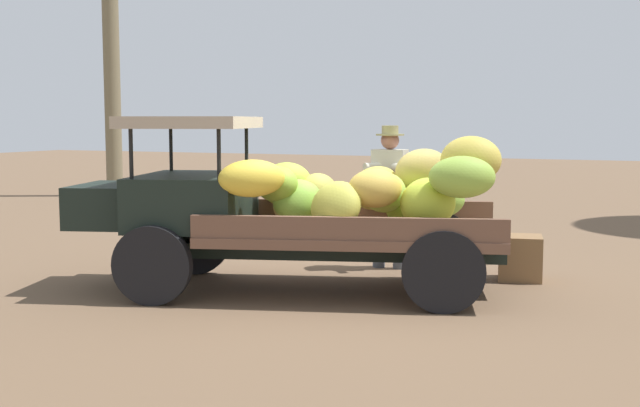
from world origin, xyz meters
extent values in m
plane|color=brown|center=(0.00, 0.00, 0.00)|extent=(60.00, 60.00, 0.00)
cube|color=black|center=(-0.16, 0.13, 0.44)|extent=(3.95, 1.59, 0.16)
cylinder|color=black|center=(0.99, 1.32, 0.39)|extent=(0.79, 0.36, 0.78)
cylinder|color=black|center=(1.46, -0.21, 0.39)|extent=(0.79, 0.36, 0.78)
cylinder|color=black|center=(-1.69, 0.50, 0.39)|extent=(0.79, 0.36, 0.78)
cylinder|color=black|center=(-1.22, -1.03, 0.39)|extent=(0.79, 0.36, 0.78)
cube|color=brown|center=(-0.59, 0.00, 0.62)|extent=(3.37, 2.52, 0.10)
cube|color=brown|center=(-0.83, 0.76, 0.78)|extent=(2.89, 0.95, 0.22)
cube|color=brown|center=(-0.36, -0.77, 0.78)|extent=(2.89, 0.95, 0.22)
cube|color=black|center=(1.03, 0.49, 0.95)|extent=(1.49, 1.77, 0.55)
cube|color=black|center=(1.89, 0.76, 0.89)|extent=(0.98, 1.22, 0.44)
cylinder|color=black|center=(1.26, 1.24, 1.50)|extent=(0.04, 0.04, 0.55)
cylinder|color=black|center=(1.64, 0.00, 1.50)|extent=(0.04, 0.04, 0.55)
cylinder|color=black|center=(0.42, 0.98, 1.50)|extent=(0.04, 0.04, 0.55)
cylinder|color=black|center=(0.80, -0.25, 1.50)|extent=(0.04, 0.04, 0.55)
cube|color=tan|center=(1.03, 0.49, 1.77)|extent=(1.61, 1.81, 0.12)
ellipsoid|color=gold|center=(-0.66, -0.51, 1.06)|extent=(0.82, 0.83, 0.64)
ellipsoid|color=tan|center=(-1.13, -0.71, 1.24)|extent=(0.84, 0.85, 0.60)
ellipsoid|color=#84B73E|center=(-1.33, -0.51, 0.94)|extent=(0.86, 0.86, 0.54)
ellipsoid|color=tan|center=(-0.08, 0.31, 0.92)|extent=(0.65, 0.64, 0.49)
ellipsoid|color=gold|center=(-0.96, 0.36, 1.13)|extent=(0.73, 0.73, 0.47)
ellipsoid|color=#8EB435|center=(-1.09, -0.30, 0.89)|extent=(0.71, 0.74, 0.52)
ellipsoid|color=yellow|center=(0.13, 0.85, 1.23)|extent=(0.81, 0.81, 0.48)
ellipsoid|color=#ABC94A|center=(-0.91, -0.06, 1.06)|extent=(0.70, 0.69, 0.52)
ellipsoid|color=gold|center=(-1.76, -0.21, 1.40)|extent=(0.63, 0.51, 0.50)
ellipsoid|color=#90B840|center=(-1.78, 0.23, 1.26)|extent=(0.76, 0.66, 0.44)
ellipsoid|color=gold|center=(0.01, -0.48, 0.99)|extent=(0.63, 0.63, 0.51)
ellipsoid|color=gold|center=(-0.63, 0.56, 0.96)|extent=(0.75, 0.74, 0.61)
ellipsoid|color=#BED336|center=(-1.43, 0.13, 0.98)|extent=(0.71, 0.70, 0.52)
ellipsoid|color=#85BA3D|center=(-0.11, 0.33, 0.97)|extent=(0.69, 0.68, 0.54)
ellipsoid|color=#8AB235|center=(0.08, 0.44, 1.15)|extent=(0.59, 0.55, 0.42)
ellipsoid|color=#ABCA3A|center=(0.35, -0.36, 1.07)|extent=(0.75, 0.74, 0.53)
cylinder|color=slate|center=(-0.63, -1.46, 0.43)|extent=(0.15, 0.15, 0.86)
cylinder|color=slate|center=(-0.37, -1.46, 0.43)|extent=(0.15, 0.15, 0.86)
cube|color=#BCB9A3|center=(-0.50, -1.46, 1.15)|extent=(0.40, 0.24, 0.58)
cylinder|color=#BCB9A3|center=(-0.60, -1.36, 1.24)|extent=(0.33, 0.38, 0.10)
cylinder|color=#BCB9A3|center=(-0.40, -1.36, 1.24)|extent=(0.33, 0.37, 0.10)
sphere|color=#A66C5A|center=(-0.50, -1.46, 1.55)|extent=(0.22, 0.22, 0.22)
cylinder|color=#8A8454|center=(-0.50, -1.46, 1.62)|extent=(0.34, 0.34, 0.02)
cylinder|color=#8A8454|center=(-0.50, -1.46, 1.68)|extent=(0.20, 0.20, 0.10)
cube|color=brown|center=(-2.09, -1.35, 0.25)|extent=(0.55, 0.54, 0.50)
camera|label=1|loc=(-3.54, 7.63, 1.79)|focal=44.55mm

